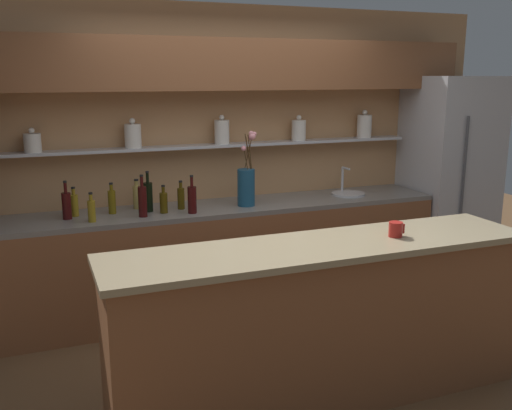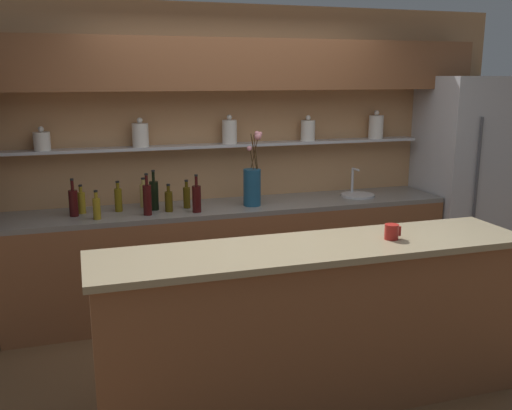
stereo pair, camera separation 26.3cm
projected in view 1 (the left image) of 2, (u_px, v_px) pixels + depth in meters
The scene contains 18 objects.
ground_plane at pixel (295, 370), 3.97m from camera, with size 12.00×12.00×0.00m, color brown.
back_wall_unit at pixel (223, 128), 5.01m from camera, with size 5.20×0.44×2.60m.
back_counter_unit at pixel (228, 257), 4.96m from camera, with size 3.78×0.62×0.92m.
island_counter at pixel (321, 323), 3.52m from camera, with size 2.67×0.61×1.02m.
refrigerator at pixel (448, 180), 5.62m from camera, with size 0.76×0.73×2.00m.
flower_vase at pixel (246, 184), 4.81m from camera, with size 0.15×0.16×0.64m.
sink_fixture at pixel (348, 192), 5.28m from camera, with size 0.31×0.31×0.25m.
bottle_wine_0 at pixel (148, 196), 4.61m from camera, with size 0.07×0.07×0.33m.
bottle_oil_1 at pixel (92, 210), 4.29m from camera, with size 0.06×0.06×0.23m.
bottle_oil_2 at pixel (181, 198), 4.70m from camera, with size 0.06×0.06×0.24m.
bottle_oil_3 at pixel (74, 205), 4.47m from camera, with size 0.06×0.06×0.23m.
bottle_wine_4 at pixel (143, 201), 4.44m from camera, with size 0.07×0.07×0.33m.
bottle_wine_5 at pixel (192, 199), 4.56m from camera, with size 0.07×0.07×0.31m.
bottle_wine_6 at pixel (67, 205), 4.37m from camera, with size 0.07×0.07×0.30m.
bottle_oil_7 at pixel (112, 201), 4.55m from camera, with size 0.06×0.06×0.25m.
bottle_spirit_8 at pixel (137, 196), 4.71m from camera, with size 0.06×0.06×0.25m.
bottle_oil_9 at pixel (164, 202), 4.57m from camera, with size 0.06×0.06×0.23m.
coffee_mug at pixel (396, 229), 3.54m from camera, with size 0.11×0.09×0.09m.
Camera 1 is at (-1.57, -3.26, 2.00)m, focal length 40.00 mm.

